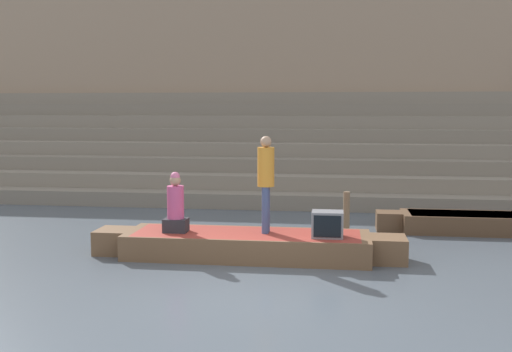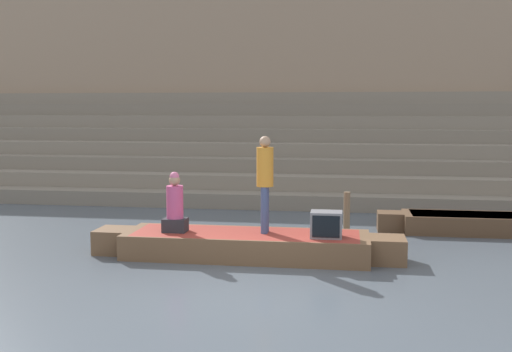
{
  "view_description": "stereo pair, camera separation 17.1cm",
  "coord_description": "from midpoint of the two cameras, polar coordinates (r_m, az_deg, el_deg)",
  "views": [
    {
      "loc": [
        1.31,
        -8.42,
        2.69
      ],
      "look_at": [
        -0.29,
        3.28,
        1.35
      ],
      "focal_mm": 42.0,
      "sensor_mm": 36.0,
      "label": 1
    },
    {
      "loc": [
        1.48,
        -8.39,
        2.69
      ],
      "look_at": [
        -0.29,
        3.28,
        1.35
      ],
      "focal_mm": 42.0,
      "sensor_mm": 36.0,
      "label": 2
    }
  ],
  "objects": [
    {
      "name": "ghat_steps",
      "position": [
        19.67,
        4.52,
        1.97
      ],
      "size": [
        36.0,
        6.36,
        3.24
      ],
      "color": "gray",
      "rests_on": "ground"
    },
    {
      "name": "rowboat_main",
      "position": [
        10.9,
        -0.5,
        -6.5
      ],
      "size": [
        5.64,
        1.41,
        0.45
      ],
      "rotation": [
        0.0,
        0.0,
        0.03
      ],
      "color": "brown",
      "rests_on": "ground"
    },
    {
      "name": "person_rowing",
      "position": [
        10.97,
        -7.29,
        -2.94
      ],
      "size": [
        0.43,
        0.34,
        1.1
      ],
      "rotation": [
        0.0,
        0.0,
        -0.24
      ],
      "color": "#28282D",
      "rests_on": "rowboat_main"
    },
    {
      "name": "tv_set",
      "position": [
        10.52,
        7.18,
        -4.6
      ],
      "size": [
        0.55,
        0.42,
        0.46
      ],
      "rotation": [
        0.0,
        0.0,
        0.08
      ],
      "color": "slate",
      "rests_on": "rowboat_main"
    },
    {
      "name": "ground_plane",
      "position": [
        8.94,
        -0.79,
        -11.03
      ],
      "size": [
        120.0,
        120.0,
        0.0
      ],
      "primitive_type": "plane",
      "color": "#4C5660"
    },
    {
      "name": "moored_boat_shore",
      "position": [
        13.93,
        22.35,
        -4.22
      ],
      "size": [
        5.08,
        1.05,
        0.41
      ],
      "rotation": [
        0.0,
        0.0,
        0.04
      ],
      "color": "brown",
      "rests_on": "ground"
    },
    {
      "name": "back_wall",
      "position": [
        22.51,
        5.12,
        10.32
      ],
      "size": [
        34.2,
        1.28,
        8.46
      ],
      "color": "tan",
      "rests_on": "ground"
    },
    {
      "name": "mooring_post",
      "position": [
        12.37,
        9.03,
        -3.8
      ],
      "size": [
        0.13,
        0.13,
        1.0
      ],
      "primitive_type": "cylinder",
      "color": "brown",
      "rests_on": "ground"
    },
    {
      "name": "person_standing",
      "position": [
        10.73,
        1.32,
        -0.06
      ],
      "size": [
        0.3,
        0.3,
        1.75
      ],
      "rotation": [
        0.0,
        0.0,
        -0.04
      ],
      "color": "#3D4C75",
      "rests_on": "rowboat_main"
    }
  ]
}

